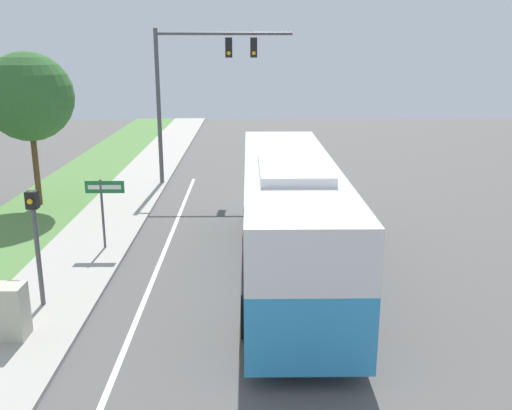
# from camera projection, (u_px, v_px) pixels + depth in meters

# --- Properties ---
(ground_plane) EXTENTS (80.00, 80.00, 0.00)m
(ground_plane) POSITION_uv_depth(u_px,v_px,m) (279.00, 307.00, 14.91)
(ground_plane) COLOR #565451
(sidewalk) EXTENTS (2.80, 80.00, 0.12)m
(sidewalk) POSITION_uv_depth(u_px,v_px,m) (41.00, 306.00, 14.81)
(sidewalk) COLOR #ADA89E
(sidewalk) RESTS_ON ground_plane
(lane_divider_near) EXTENTS (0.14, 30.00, 0.01)m
(lane_divider_near) POSITION_uv_depth(u_px,v_px,m) (142.00, 307.00, 14.86)
(lane_divider_near) COLOR silver
(lane_divider_near) RESTS_ON ground_plane
(bus) EXTENTS (2.74, 12.30, 3.63)m
(bus) POSITION_uv_depth(u_px,v_px,m) (289.00, 210.00, 16.54)
(bus) COLOR #3393D1
(bus) RESTS_ON ground_plane
(signal_gantry) EXTENTS (6.42, 0.41, 7.40)m
(signal_gantry) POSITION_uv_depth(u_px,v_px,m) (196.00, 76.00, 26.75)
(signal_gantry) COLOR #4C4C51
(signal_gantry) RESTS_ON ground_plane
(pedestrian_signal) EXTENTS (0.28, 0.34, 3.14)m
(pedestrian_signal) POSITION_uv_depth(u_px,v_px,m) (35.00, 230.00, 14.24)
(pedestrian_signal) COLOR #4C4C51
(pedestrian_signal) RESTS_ON ground_plane
(street_sign) EXTENTS (1.27, 0.08, 2.44)m
(street_sign) POSITION_uv_depth(u_px,v_px,m) (104.00, 201.00, 18.55)
(street_sign) COLOR #4C4C51
(street_sign) RESTS_ON ground_plane
(utility_cabinet) EXTENTS (0.78, 0.62, 1.28)m
(utility_cabinet) POSITION_uv_depth(u_px,v_px,m) (8.00, 312.00, 12.93)
(utility_cabinet) COLOR #B7B29E
(utility_cabinet) RESTS_ON sidewalk
(roadside_tree) EXTENTS (3.59, 3.59, 6.31)m
(roadside_tree) POSITION_uv_depth(u_px,v_px,m) (29.00, 97.00, 23.04)
(roadside_tree) COLOR brown
(roadside_tree) RESTS_ON grass_verge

